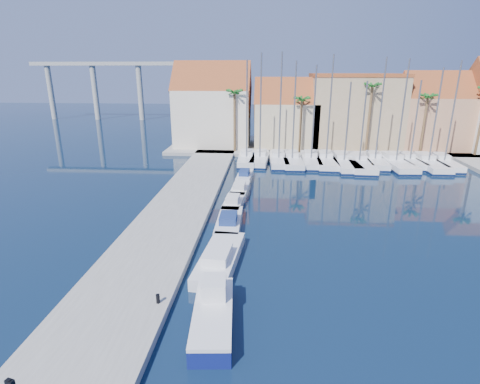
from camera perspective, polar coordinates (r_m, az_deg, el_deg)
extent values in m
plane|color=#081C30|center=(19.81, 6.18, -21.44)|extent=(260.00, 260.00, 0.00)
cube|color=gray|center=(32.35, -10.67, -4.60)|extent=(6.00, 77.00, 0.50)
cube|color=gray|center=(65.36, 13.89, 6.75)|extent=(54.00, 16.00, 0.50)
cube|color=black|center=(12.69, -31.66, -23.50)|extent=(0.26, 0.18, 0.17)
cylinder|color=black|center=(21.56, -12.40, -15.60)|extent=(0.21, 0.21, 0.52)
cube|color=navy|center=(20.27, -4.12, -18.74)|extent=(2.43, 6.01, 0.88)
cube|color=white|center=(19.95, -4.16, -17.50)|extent=(2.43, 6.01, 0.20)
cube|color=white|center=(20.62, -3.98, -14.39)|extent=(1.40, 1.66, 1.08)
cube|color=white|center=(25.75, -3.09, -10.13)|extent=(2.94, 7.35, 0.80)
cube|color=white|center=(24.81, -3.48, -9.47)|extent=(1.83, 2.65, 0.60)
cube|color=white|center=(31.32, -1.68, -4.75)|extent=(2.02, 6.08, 0.80)
cube|color=navy|center=(30.50, -1.79, -3.98)|extent=(1.39, 2.14, 0.60)
cube|color=white|center=(35.63, -0.98, -1.85)|extent=(1.94, 5.24, 0.80)
cube|color=white|center=(34.92, -1.11, -1.06)|extent=(1.26, 1.87, 0.60)
cube|color=white|center=(39.56, 0.00, 0.21)|extent=(1.89, 5.26, 0.80)
cube|color=white|center=(38.85, -0.10, 0.96)|extent=(1.24, 1.86, 0.60)
cube|color=white|center=(44.70, 0.73, 2.33)|extent=(1.90, 5.16, 0.80)
cube|color=navy|center=(44.03, 0.66, 3.03)|extent=(1.23, 1.84, 0.60)
cube|color=white|center=(53.18, 1.03, 5.02)|extent=(2.42, 8.71, 1.00)
cube|color=#0C1A40|center=(53.25, 1.03, 4.68)|extent=(2.49, 8.77, 0.28)
cube|color=white|center=(53.85, 1.07, 6.06)|extent=(1.63, 2.63, 0.60)
cylinder|color=slate|center=(51.61, 1.06, 12.39)|extent=(0.20, 0.20, 12.81)
cube|color=white|center=(53.20, 3.07, 5.00)|extent=(2.87, 8.75, 1.00)
cube|color=#0C1A40|center=(53.27, 3.07, 4.67)|extent=(2.93, 8.81, 0.28)
cube|color=white|center=(53.86, 3.18, 6.03)|extent=(1.75, 2.69, 0.60)
cylinder|color=slate|center=(51.60, 3.17, 12.85)|extent=(0.20, 0.20, 13.68)
cube|color=white|center=(52.85, 5.88, 4.84)|extent=(2.76, 9.21, 1.00)
cube|color=#0C1A40|center=(52.92, 5.87, 4.51)|extent=(2.82, 9.27, 0.28)
cube|color=white|center=(53.56, 5.84, 5.90)|extent=(1.78, 2.80, 0.60)
cylinder|color=slate|center=(51.21, 6.18, 12.79)|extent=(0.20, 0.20, 13.78)
cube|color=white|center=(52.84, 7.89, 4.76)|extent=(2.87, 9.67, 1.00)
cube|color=#0C1A40|center=(52.92, 7.87, 4.43)|extent=(2.93, 9.73, 0.28)
cube|color=white|center=(53.60, 7.83, 5.83)|extent=(1.85, 2.94, 0.60)
cylinder|color=slate|center=(51.24, 8.27, 12.10)|extent=(0.20, 0.20, 12.68)
cube|color=white|center=(53.40, 10.72, 4.76)|extent=(2.64, 9.33, 1.00)
cube|color=#0C1A40|center=(53.47, 10.70, 4.42)|extent=(2.70, 9.40, 0.28)
cube|color=white|center=(54.13, 10.70, 5.81)|extent=(1.76, 2.82, 0.60)
cylinder|color=slate|center=(51.84, 11.20, 11.74)|extent=(0.20, 0.20, 12.19)
cube|color=white|center=(53.58, 12.91, 4.66)|extent=(2.97, 10.22, 1.00)
cube|color=#0C1A40|center=(53.66, 12.89, 4.33)|extent=(3.04, 10.28, 0.28)
cube|color=white|center=(54.39, 12.86, 5.73)|extent=(1.95, 3.10, 0.60)
cylinder|color=slate|center=(51.93, 13.54, 12.31)|extent=(0.20, 0.20, 13.47)
cube|color=white|center=(53.32, 15.42, 4.40)|extent=(3.33, 11.01, 1.00)
cube|color=#0C1A40|center=(53.40, 15.39, 4.07)|extent=(3.39, 11.08, 0.28)
cube|color=white|center=(54.18, 15.23, 5.50)|extent=(2.13, 3.36, 0.60)
cylinder|color=slate|center=(51.82, 16.07, 10.22)|extent=(0.20, 0.20, 10.11)
cube|color=white|center=(53.43, 17.58, 4.23)|extent=(3.21, 11.14, 1.00)
cube|color=#0C1A40|center=(53.51, 17.54, 3.90)|extent=(3.27, 11.20, 0.28)
cube|color=white|center=(54.32, 17.44, 5.33)|extent=(2.11, 3.38, 0.60)
cylinder|color=slate|center=(51.91, 18.28, 10.11)|extent=(0.20, 0.20, 10.24)
cube|color=white|center=(55.22, 19.76, 4.44)|extent=(2.79, 9.10, 1.00)
cube|color=#0C1A40|center=(55.29, 19.73, 4.12)|extent=(2.86, 9.16, 0.28)
cube|color=white|center=(55.91, 19.66, 5.45)|extent=(1.77, 2.78, 0.60)
cylinder|color=slate|center=(53.68, 20.67, 11.67)|extent=(0.20, 0.20, 13.15)
cube|color=white|center=(55.31, 22.46, 4.15)|extent=(3.38, 10.85, 1.00)
cube|color=#0C1A40|center=(55.38, 22.42, 3.83)|extent=(3.44, 10.91, 0.28)
cube|color=white|center=(56.11, 22.18, 5.21)|extent=(2.12, 3.32, 0.60)
cylinder|color=slate|center=(53.72, 23.56, 11.21)|extent=(0.20, 0.20, 12.91)
cube|color=white|center=(56.70, 24.27, 4.23)|extent=(2.83, 8.37, 1.00)
cube|color=#0C1A40|center=(56.76, 24.23, 3.92)|extent=(2.90, 8.44, 0.28)
cube|color=white|center=(57.26, 24.05, 5.21)|extent=(1.70, 2.58, 0.60)
cylinder|color=slate|center=(55.39, 25.21, 9.81)|extent=(0.20, 0.20, 10.32)
cube|color=white|center=(56.94, 26.56, 3.97)|extent=(2.86, 10.42, 1.00)
cube|color=#0C1A40|center=(57.01, 26.52, 3.66)|extent=(2.92, 10.49, 0.28)
cube|color=white|center=(57.71, 26.29, 5.00)|extent=(1.94, 3.14, 0.60)
cylinder|color=slate|center=(55.45, 27.71, 10.28)|extent=(0.20, 0.20, 11.87)
cube|color=white|center=(57.95, 28.48, 3.90)|extent=(2.52, 8.93, 1.00)
cube|color=#0C1A40|center=(58.01, 28.43, 3.60)|extent=(2.58, 9.00, 0.28)
cube|color=white|center=(58.58, 28.28, 4.88)|extent=(1.68, 2.70, 0.60)
cylinder|color=slate|center=(56.51, 29.70, 10.52)|extent=(0.20, 0.20, 12.71)
cube|color=beige|center=(63.39, -4.09, 11.24)|extent=(12.00, 9.00, 9.00)
cube|color=brown|center=(63.01, -4.18, 15.31)|extent=(12.30, 9.00, 9.00)
cube|color=#C5AE8B|center=(62.92, 6.98, 10.19)|extent=(10.00, 8.00, 7.00)
cube|color=brown|center=(62.54, 7.11, 13.36)|extent=(10.30, 8.00, 8.00)
cube|color=tan|center=(65.10, 16.94, 11.59)|extent=(14.00, 10.00, 11.00)
cube|color=brown|center=(64.77, 17.42, 16.64)|extent=(14.20, 10.20, 0.50)
cube|color=tan|center=(67.90, 27.05, 9.37)|extent=(10.00, 8.00, 8.00)
cube|color=brown|center=(67.54, 27.54, 12.71)|extent=(10.30, 8.00, 8.00)
cylinder|color=brown|center=(58.00, -0.83, 10.64)|extent=(0.36, 0.36, 9.00)
sphere|color=#1C6320|center=(57.59, -0.85, 14.94)|extent=(2.60, 2.60, 2.60)
cylinder|color=brown|center=(58.04, 9.21, 9.92)|extent=(0.36, 0.36, 8.00)
sphere|color=#1C6320|center=(57.63, 9.40, 13.71)|extent=(2.60, 2.60, 2.60)
cylinder|color=brown|center=(59.58, 19.04, 10.36)|extent=(0.36, 0.36, 10.00)
sphere|color=#1C6320|center=(59.20, 19.53, 15.00)|extent=(2.60, 2.60, 2.60)
cylinder|color=brown|center=(62.15, 26.20, 9.08)|extent=(0.36, 0.36, 8.50)
sphere|color=#1C6320|center=(61.76, 26.74, 12.82)|extent=(2.60, 2.60, 2.60)
cube|color=#9E9E99|center=(104.13, -17.47, 18.16)|extent=(48.00, 2.20, 0.90)
cylinder|color=#9E9E99|center=(112.96, -26.87, 13.45)|extent=(1.40, 1.40, 14.00)
cylinder|color=#9E9E99|center=(107.39, -21.20, 14.01)|extent=(1.40, 1.40, 14.00)
cylinder|color=#9E9E99|center=(102.92, -14.96, 14.46)|extent=(1.40, 1.40, 14.00)
cylinder|color=#9E9E99|center=(99.70, -8.20, 14.77)|extent=(1.40, 1.40, 14.00)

